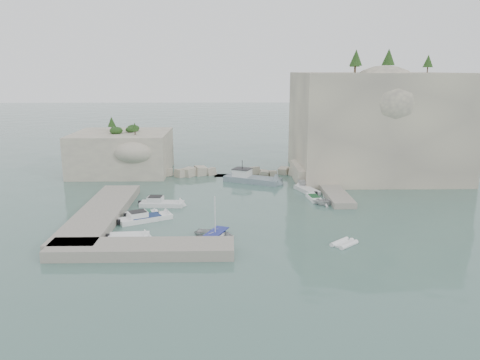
{
  "coord_description": "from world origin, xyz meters",
  "views": [
    {
      "loc": [
        -1.36,
        -55.26,
        17.56
      ],
      "look_at": [
        0.0,
        6.0,
        3.0
      ],
      "focal_mm": 35.0,
      "sensor_mm": 36.0,
      "label": 1
    }
  ],
  "objects_px": {
    "motorboat_b": "(162,206)",
    "tender_east_a": "(324,205)",
    "motorboat_c": "(142,217)",
    "rowboat": "(215,237)",
    "tender_east_d": "(312,188)",
    "inflatable_dinghy": "(344,245)",
    "work_boat": "(253,182)",
    "tender_east_b": "(314,200)",
    "motorboat_d": "(146,221)",
    "tender_east_c": "(307,192)",
    "motorboat_e": "(129,239)"
  },
  "relations": [
    {
      "from": "motorboat_d",
      "to": "tender_east_b",
      "type": "distance_m",
      "value": 23.28
    },
    {
      "from": "tender_east_a",
      "to": "tender_east_c",
      "type": "distance_m",
      "value": 7.03
    },
    {
      "from": "motorboat_b",
      "to": "motorboat_e",
      "type": "bearing_deg",
      "value": -93.93
    },
    {
      "from": "motorboat_c",
      "to": "inflatable_dinghy",
      "type": "bearing_deg",
      "value": -43.09
    },
    {
      "from": "motorboat_d",
      "to": "tender_east_d",
      "type": "distance_m",
      "value": 27.1
    },
    {
      "from": "motorboat_c",
      "to": "tender_east_a",
      "type": "distance_m",
      "value": 23.69
    },
    {
      "from": "tender_east_a",
      "to": "work_boat",
      "type": "xyz_separation_m",
      "value": [
        -8.88,
        12.97,
        0.0
      ]
    },
    {
      "from": "tender_east_d",
      "to": "rowboat",
      "type": "bearing_deg",
      "value": 151.09
    },
    {
      "from": "motorboat_d",
      "to": "tender_east_d",
      "type": "bearing_deg",
      "value": 5.5
    },
    {
      "from": "motorboat_e",
      "to": "tender_east_c",
      "type": "distance_m",
      "value": 29.32
    },
    {
      "from": "tender_east_a",
      "to": "work_boat",
      "type": "distance_m",
      "value": 15.71
    },
    {
      "from": "tender_east_a",
      "to": "tender_east_d",
      "type": "bearing_deg",
      "value": -0.37
    },
    {
      "from": "tender_east_b",
      "to": "work_boat",
      "type": "relative_size",
      "value": 0.4
    },
    {
      "from": "motorboat_c",
      "to": "rowboat",
      "type": "bearing_deg",
      "value": -57.68
    },
    {
      "from": "motorboat_e",
      "to": "tender_east_b",
      "type": "distance_m",
      "value": 26.79
    },
    {
      "from": "motorboat_d",
      "to": "inflatable_dinghy",
      "type": "bearing_deg",
      "value": -49.4
    },
    {
      "from": "tender_east_d",
      "to": "tender_east_a",
      "type": "bearing_deg",
      "value": -174.69
    },
    {
      "from": "motorboat_b",
      "to": "tender_east_a",
      "type": "bearing_deg",
      "value": 4.09
    },
    {
      "from": "work_boat",
      "to": "tender_east_d",
      "type": "bearing_deg",
      "value": 1.32
    },
    {
      "from": "tender_east_b",
      "to": "tender_east_d",
      "type": "xyz_separation_m",
      "value": [
        0.91,
        6.44,
        0.0
      ]
    },
    {
      "from": "tender_east_b",
      "to": "motorboat_b",
      "type": "bearing_deg",
      "value": 89.97
    },
    {
      "from": "motorboat_c",
      "to": "rowboat",
      "type": "xyz_separation_m",
      "value": [
        9.13,
        -7.28,
        0.0
      ]
    },
    {
      "from": "tender_east_b",
      "to": "tender_east_c",
      "type": "height_order",
      "value": "same"
    },
    {
      "from": "inflatable_dinghy",
      "to": "motorboat_d",
      "type": "bearing_deg",
      "value": 117.16
    },
    {
      "from": "inflatable_dinghy",
      "to": "work_boat",
      "type": "height_order",
      "value": "work_boat"
    },
    {
      "from": "work_boat",
      "to": "tender_east_c",
      "type": "bearing_deg",
      "value": -12.14
    },
    {
      "from": "motorboat_d",
      "to": "rowboat",
      "type": "xyz_separation_m",
      "value": [
        8.46,
        -5.75,
        0.0
      ]
    },
    {
      "from": "rowboat",
      "to": "tender_east_d",
      "type": "distance_m",
      "value": 25.11
    },
    {
      "from": "motorboat_d",
      "to": "tender_east_b",
      "type": "height_order",
      "value": "motorboat_d"
    },
    {
      "from": "rowboat",
      "to": "tender_east_b",
      "type": "height_order",
      "value": "rowboat"
    },
    {
      "from": "motorboat_b",
      "to": "rowboat",
      "type": "bearing_deg",
      "value": -54.08
    },
    {
      "from": "motorboat_c",
      "to": "work_boat",
      "type": "height_order",
      "value": "work_boat"
    },
    {
      "from": "motorboat_e",
      "to": "motorboat_c",
      "type": "bearing_deg",
      "value": 85.98
    },
    {
      "from": "motorboat_b",
      "to": "inflatable_dinghy",
      "type": "relative_size",
      "value": 2.08
    },
    {
      "from": "motorboat_c",
      "to": "rowboat",
      "type": "distance_m",
      "value": 11.68
    },
    {
      "from": "tender_east_c",
      "to": "tender_east_a",
      "type": "bearing_deg",
      "value": 169.41
    },
    {
      "from": "motorboat_c",
      "to": "tender_east_a",
      "type": "relative_size",
      "value": 1.49
    },
    {
      "from": "motorboat_b",
      "to": "motorboat_d",
      "type": "xyz_separation_m",
      "value": [
        -1.08,
        -6.13,
        0.0
      ]
    },
    {
      "from": "motorboat_d",
      "to": "motorboat_c",
      "type": "height_order",
      "value": "motorboat_d"
    },
    {
      "from": "motorboat_e",
      "to": "tender_east_b",
      "type": "height_order",
      "value": "same"
    },
    {
      "from": "tender_east_a",
      "to": "tender_east_d",
      "type": "xyz_separation_m",
      "value": [
        -0.01,
        8.91,
        0.0
      ]
    },
    {
      "from": "inflatable_dinghy",
      "to": "tender_east_d",
      "type": "relative_size",
      "value": 0.66
    },
    {
      "from": "tender_east_a",
      "to": "tender_east_d",
      "type": "distance_m",
      "value": 8.91
    },
    {
      "from": "motorboat_c",
      "to": "tender_east_d",
      "type": "relative_size",
      "value": 0.95
    },
    {
      "from": "motorboat_e",
      "to": "motorboat_d",
      "type": "bearing_deg",
      "value": 79.83
    },
    {
      "from": "tender_east_a",
      "to": "tender_east_c",
      "type": "bearing_deg",
      "value": 9.13
    },
    {
      "from": "inflatable_dinghy",
      "to": "tender_east_c",
      "type": "height_order",
      "value": "tender_east_c"
    },
    {
      "from": "motorboat_e",
      "to": "work_boat",
      "type": "relative_size",
      "value": 0.46
    },
    {
      "from": "motorboat_c",
      "to": "tender_east_b",
      "type": "xyz_separation_m",
      "value": [
        22.31,
        7.06,
        0.0
      ]
    },
    {
      "from": "motorboat_b",
      "to": "tender_east_d",
      "type": "height_order",
      "value": "tender_east_d"
    }
  ]
}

